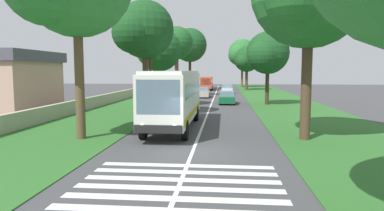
% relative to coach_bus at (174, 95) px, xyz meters
% --- Properties ---
extents(ground, '(160.00, 160.00, 0.00)m').
position_rel_coach_bus_xyz_m(ground, '(-6.85, -1.80, -2.15)').
color(ground, '#424244').
extents(grass_verge_left, '(120.00, 8.00, 0.04)m').
position_rel_coach_bus_xyz_m(grass_verge_left, '(8.15, 6.40, -2.13)').
color(grass_verge_left, '#2D6628').
rests_on(grass_verge_left, ground).
extents(grass_verge_right, '(120.00, 8.00, 0.04)m').
position_rel_coach_bus_xyz_m(grass_verge_right, '(8.15, -10.00, -2.13)').
color(grass_verge_right, '#2D6628').
rests_on(grass_verge_right, ground).
extents(centre_line, '(110.00, 0.16, 0.01)m').
position_rel_coach_bus_xyz_m(centre_line, '(8.15, -1.80, -2.14)').
color(centre_line, silver).
rests_on(centre_line, ground).
extents(coach_bus, '(11.16, 2.62, 3.73)m').
position_rel_coach_bus_xyz_m(coach_bus, '(0.00, 0.00, 0.00)').
color(coach_bus, silver).
rests_on(coach_bus, ground).
extents(zebra_crossing, '(5.85, 6.80, 0.01)m').
position_rel_coach_bus_xyz_m(zebra_crossing, '(-11.65, -1.80, -2.14)').
color(zebra_crossing, silver).
rests_on(zebra_crossing, ground).
extents(trailing_car_0, '(4.30, 1.78, 1.43)m').
position_rel_coach_bus_xyz_m(trailing_car_0, '(17.09, -3.53, -1.48)').
color(trailing_car_0, '#145933').
rests_on(trailing_car_0, ground).
extents(trailing_car_1, '(4.30, 1.78, 1.43)m').
position_rel_coach_bus_xyz_m(trailing_car_1, '(26.07, -0.28, -1.48)').
color(trailing_car_1, '#B7A893').
rests_on(trailing_car_1, ground).
extents(trailing_car_2, '(4.30, 1.78, 1.43)m').
position_rel_coach_bus_xyz_m(trailing_car_2, '(34.74, -3.66, -1.48)').
color(trailing_car_2, silver).
rests_on(trailing_car_2, ground).
extents(trailing_minibus_0, '(6.00, 2.14, 2.53)m').
position_rel_coach_bus_xyz_m(trailing_minibus_0, '(43.62, 0.12, -0.60)').
color(trailing_minibus_0, '#CC4C33').
rests_on(trailing_minibus_0, ground).
extents(roadside_tree_left_0, '(5.85, 4.70, 9.38)m').
position_rel_coach_bus_xyz_m(roadside_tree_left_0, '(5.89, 3.35, 4.75)').
color(roadside_tree_left_0, '#4C3826').
rests_on(roadside_tree_left_0, grass_verge_left).
extents(roadside_tree_left_1, '(7.70, 6.50, 11.80)m').
position_rel_coach_bus_xyz_m(roadside_tree_left_1, '(45.36, 3.62, 6.26)').
color(roadside_tree_left_1, '#3D2D1E').
rests_on(roadside_tree_left_1, grass_verge_left).
extents(roadside_tree_left_2, '(5.55, 4.69, 9.92)m').
position_rel_coach_bus_xyz_m(roadside_tree_left_2, '(27.32, 3.66, 5.30)').
color(roadside_tree_left_2, brown).
rests_on(roadside_tree_left_2, grass_verge_left).
extents(roadside_tree_left_3, '(5.53, 4.54, 8.13)m').
position_rel_coach_bus_xyz_m(roadside_tree_left_3, '(13.70, 3.61, 3.60)').
color(roadside_tree_left_3, brown).
rests_on(roadside_tree_left_3, grass_verge_left).
extents(roadside_tree_right_0, '(7.38, 6.19, 10.57)m').
position_rel_coach_bus_xyz_m(roadside_tree_right_0, '(55.88, -6.89, 5.21)').
color(roadside_tree_right_0, brown).
rests_on(roadside_tree_right_0, grass_verge_right).
extents(roadside_tree_right_2, '(5.44, 4.61, 7.91)m').
position_rel_coach_bus_xyz_m(roadside_tree_right_2, '(16.09, -7.72, 3.37)').
color(roadside_tree_right_2, '#3D2D1E').
rests_on(roadside_tree_right_2, grass_verge_right).
extents(roadside_tree_right_3, '(5.61, 4.75, 8.16)m').
position_rel_coach_bus_xyz_m(roadside_tree_right_3, '(44.63, -7.30, 3.53)').
color(roadside_tree_right_3, '#4C3826').
rests_on(roadside_tree_right_3, grass_verge_right).
extents(utility_pole, '(0.24, 1.40, 7.82)m').
position_rel_coach_bus_xyz_m(utility_pole, '(6.87, 3.04, 1.94)').
color(utility_pole, '#473828').
rests_on(utility_pole, grass_verge_left).
extents(roadside_wall, '(70.00, 0.40, 1.12)m').
position_rel_coach_bus_xyz_m(roadside_wall, '(13.15, 9.80, -1.55)').
color(roadside_wall, '#B2A893').
rests_on(roadside_wall, grass_verge_left).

